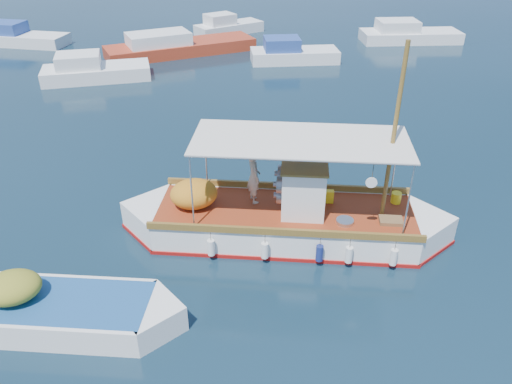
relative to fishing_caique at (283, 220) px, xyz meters
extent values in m
plane|color=black|center=(-0.15, 0.12, -0.57)|extent=(160.00, 160.00, 0.00)
cube|color=white|center=(0.06, -0.02, -0.20)|extent=(8.49, 4.88, 1.18)
cube|color=white|center=(-3.80, 1.13, -0.20)|extent=(2.58, 2.58, 1.18)
cube|color=white|center=(3.92, -1.17, -0.20)|extent=(2.58, 2.58, 1.18)
cube|color=maroon|center=(0.06, -0.02, -0.55)|extent=(8.62, 5.00, 0.19)
cube|color=maroon|center=(0.06, -0.02, 0.37)|extent=(8.43, 4.68, 0.06)
cube|color=brown|center=(0.45, 1.28, 0.50)|extent=(7.86, 2.44, 0.21)
cube|color=brown|center=(-0.33, -1.32, 0.50)|extent=(7.86, 2.44, 0.21)
cube|color=white|center=(0.57, -0.17, 1.20)|extent=(1.64, 1.71, 1.61)
cube|color=brown|center=(0.57, -0.17, 2.04)|extent=(1.77, 1.84, 0.06)
cylinder|color=slate|center=(-0.19, -0.30, 1.52)|extent=(0.38, 0.58, 0.54)
cylinder|color=slate|center=(0.00, 0.36, 1.52)|extent=(0.38, 0.58, 0.54)
cylinder|color=slate|center=(-0.09, 0.03, 0.93)|extent=(0.38, 0.58, 0.54)
cylinder|color=brown|center=(2.94, -0.88, 3.08)|extent=(0.16, 0.16, 5.37)
cylinder|color=brown|center=(2.12, -0.64, 2.65)|extent=(1.88, 0.64, 0.09)
cylinder|color=silver|center=(-2.18, 1.88, 1.60)|extent=(0.06, 0.06, 2.42)
cylinder|color=silver|center=(-2.85, -0.38, 1.60)|extent=(0.06, 0.06, 2.42)
cylinder|color=silver|center=(3.69, 0.13, 1.60)|extent=(0.06, 0.06, 2.42)
cylinder|color=silver|center=(3.02, -2.14, 1.60)|extent=(0.06, 0.06, 2.42)
cube|color=beige|center=(0.42, -0.13, 2.83)|extent=(6.81, 4.29, 0.04)
ellipsoid|color=#BF761C|center=(-2.72, 0.81, 0.84)|extent=(1.81, 1.66, 0.90)
cube|color=yellow|center=(1.57, 0.15, 0.61)|extent=(0.31, 0.26, 0.43)
cylinder|color=yellow|center=(3.67, -0.32, 0.58)|extent=(0.40, 0.40, 0.37)
cube|color=brown|center=(3.03, -1.36, 0.46)|extent=(0.81, 0.66, 0.13)
cylinder|color=#B2B2B2|center=(1.64, -1.11, 0.46)|extent=(0.67, 0.67, 0.13)
cylinder|color=white|center=(2.00, -1.78, 2.14)|extent=(0.32, 0.12, 0.32)
cylinder|color=white|center=(-2.43, -0.85, -0.09)|extent=(0.27, 0.27, 0.52)
cylinder|color=navy|center=(0.66, -1.77, -0.09)|extent=(0.27, 0.27, 0.52)
cylinder|color=white|center=(2.72, -2.39, -0.09)|extent=(0.27, 0.27, 0.52)
imported|color=#A69E89|center=(-0.80, 0.72, 1.29)|extent=(0.48, 0.68, 1.78)
cube|color=white|center=(-6.75, -2.57, -0.30)|extent=(5.41, 3.30, 0.99)
cube|color=white|center=(-4.31, -3.27, -0.30)|extent=(1.90, 1.90, 0.99)
cube|color=navy|center=(-6.75, -2.57, 0.17)|extent=(5.35, 3.09, 0.05)
ellipsoid|color=olive|center=(-7.59, -2.33, 0.56)|extent=(1.72, 1.54, 0.73)
cube|color=silver|center=(-6.94, 17.92, -0.27)|extent=(6.31, 2.62, 1.00)
cube|color=silver|center=(-7.87, 17.89, 0.63)|extent=(2.56, 2.13, 0.80)
cube|color=#A2321B|center=(-1.52, 22.65, -0.27)|extent=(10.70, 5.10, 1.00)
cube|color=silver|center=(-3.03, 22.29, 0.63)|extent=(4.57, 3.27, 0.80)
cube|color=silver|center=(5.72, 19.14, -0.27)|extent=(5.96, 2.84, 1.00)
cube|color=#2A478C|center=(4.86, 19.23, 0.63)|extent=(2.50, 2.12, 0.80)
cube|color=silver|center=(15.76, 22.52, -0.27)|extent=(7.64, 3.63, 1.00)
cube|color=silver|center=(14.67, 22.67, 0.63)|extent=(3.23, 2.61, 0.80)
cube|color=silver|center=(-13.10, 27.60, -0.27)|extent=(7.52, 4.94, 1.00)
cube|color=#2A478C|center=(-14.10, 28.02, 0.63)|extent=(3.41, 2.93, 0.80)
cube|color=silver|center=(2.72, 27.95, -0.27)|extent=(5.78, 3.88, 1.00)
cube|color=silver|center=(1.96, 27.65, 0.63)|extent=(2.65, 2.39, 0.80)
camera|label=1|loc=(-3.55, -12.83, 8.93)|focal=35.00mm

